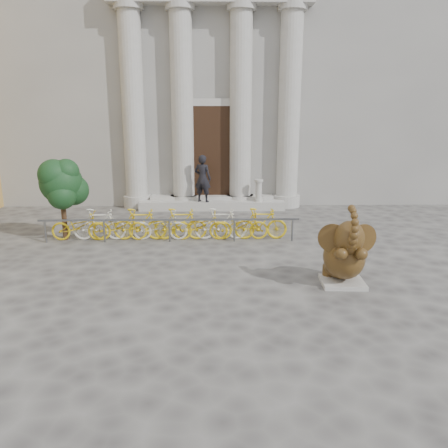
{
  "coord_description": "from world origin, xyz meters",
  "views": [
    {
      "loc": [
        0.11,
        -8.68,
        3.77
      ],
      "look_at": [
        0.35,
        2.15,
        1.1
      ],
      "focal_mm": 35.0,
      "sensor_mm": 36.0,
      "label": 1
    }
  ],
  "objects_px": {
    "elephant_statue": "(345,256)",
    "tree": "(62,184)",
    "pedestrian": "(203,178)",
    "bike_rack": "(170,224)"
  },
  "relations": [
    {
      "from": "elephant_statue",
      "to": "tree",
      "type": "xyz_separation_m",
      "value": [
        -7.62,
        3.95,
        1.07
      ]
    },
    {
      "from": "pedestrian",
      "to": "elephant_statue",
      "type": "bearing_deg",
      "value": 133.39
    },
    {
      "from": "bike_rack",
      "to": "pedestrian",
      "type": "relative_size",
      "value": 4.16
    },
    {
      "from": "elephant_statue",
      "to": "tree",
      "type": "height_order",
      "value": "tree"
    },
    {
      "from": "tree",
      "to": "pedestrian",
      "type": "xyz_separation_m",
      "value": [
        4.19,
        4.4,
        -0.45
      ]
    },
    {
      "from": "elephant_statue",
      "to": "tree",
      "type": "distance_m",
      "value": 8.65
    },
    {
      "from": "elephant_statue",
      "to": "pedestrian",
      "type": "height_order",
      "value": "pedestrian"
    },
    {
      "from": "tree",
      "to": "pedestrian",
      "type": "bearing_deg",
      "value": 46.4
    },
    {
      "from": "bike_rack",
      "to": "pedestrian",
      "type": "bearing_deg",
      "value": 78.25
    },
    {
      "from": "tree",
      "to": "bike_rack",
      "type": "bearing_deg",
      "value": -0.83
    }
  ]
}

